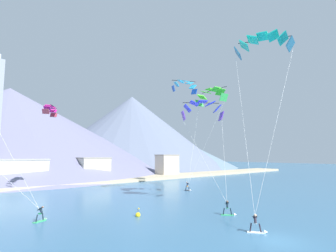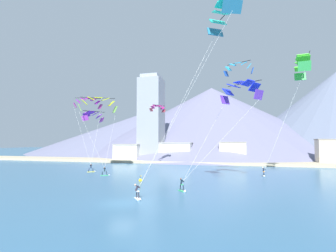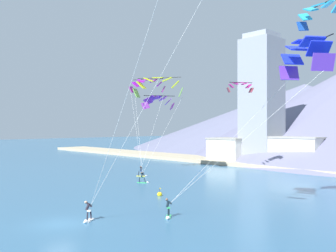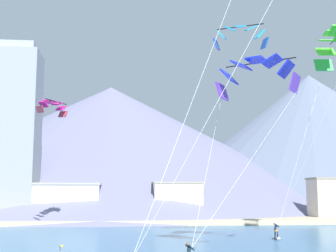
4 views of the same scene
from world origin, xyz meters
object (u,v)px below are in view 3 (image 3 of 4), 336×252
parafoil_kite_distant_high_outer (320,12)px  parafoil_kite_distant_low_drift (240,86)px  parafoil_kite_far_left (147,84)px  parafoil_kite_distant_mid_solo (158,101)px  kitesurfer_mid_center (144,180)px  kitesurfer_near_lead (168,212)px  kitesurfer_near_trail (88,215)px  kitesurfer_far_left (142,173)px  parafoil_kite_near_lead (304,54)px  race_marker_buoy (160,194)px  parafoil_kite_mid_center (158,85)px

parafoil_kite_distant_high_outer → parafoil_kite_distant_low_drift: bearing=146.2°
parafoil_kite_far_left → parafoil_kite_distant_mid_solo: parafoil_kite_far_left is taller
kitesurfer_mid_center → parafoil_kite_distant_high_outer: bearing=7.3°
kitesurfer_near_lead → kitesurfer_near_trail: kitesurfer_near_trail is taller
parafoil_kite_distant_mid_solo → parafoil_kite_distant_low_drift: bearing=15.0°
parafoil_kite_distant_low_drift → parafoil_kite_distant_mid_solo: size_ratio=0.63×
parafoil_kite_distant_mid_solo → kitesurfer_mid_center: bearing=-49.0°
parafoil_kite_distant_mid_solo → kitesurfer_near_trail: bearing=-50.6°
kitesurfer_near_trail → kitesurfer_far_left: kitesurfer_near_trail is taller
parafoil_kite_near_lead → parafoil_kite_distant_mid_solo: bearing=160.0°
parafoil_kite_distant_high_outer → parafoil_kite_near_lead: bearing=-85.6°
parafoil_kite_near_lead → race_marker_buoy: parafoil_kite_near_lead is taller
kitesurfer_near_trail → parafoil_kite_distant_low_drift: 35.95m
kitesurfer_near_lead → kitesurfer_far_left: bearing=145.7°
kitesurfer_near_trail → kitesurfer_mid_center: size_ratio=1.01×
kitesurfer_near_lead → kitesurfer_far_left: 26.89m
kitesurfer_mid_center → parafoil_kite_distant_mid_solo: bearing=131.0°
parafoil_kite_distant_mid_solo → race_marker_buoy: parafoil_kite_distant_mid_solo is taller
parafoil_kite_mid_center → parafoil_kite_distant_mid_solo: parafoil_kite_mid_center is taller
kitesurfer_near_trail → parafoil_kite_distant_high_outer: (10.50, 19.64, 18.53)m
parafoil_kite_far_left → kitesurfer_mid_center: bearing=-42.1°
kitesurfer_mid_center → parafoil_kite_distant_mid_solo: parafoil_kite_distant_mid_solo is taller
kitesurfer_far_left → kitesurfer_mid_center: bearing=-37.6°
kitesurfer_mid_center → parafoil_kite_far_left: (-9.47, 8.56, 14.63)m
kitesurfer_near_lead → kitesurfer_far_left: size_ratio=1.00×
kitesurfer_mid_center → parafoil_kite_mid_center: parafoil_kite_mid_center is taller
kitesurfer_near_lead → parafoil_kite_distant_high_outer: 24.22m
kitesurfer_near_trail → parafoil_kite_mid_center: (-20.31, 25.71, 14.38)m
kitesurfer_near_trail → parafoil_kite_near_lead: size_ratio=0.12×
parafoil_kite_distant_mid_solo → race_marker_buoy: bearing=-41.1°
kitesurfer_near_lead → parafoil_kite_far_left: (-26.20, 19.50, 14.60)m
kitesurfer_mid_center → parafoil_kite_distant_mid_solo: 19.44m
parafoil_kite_near_lead → parafoil_kite_distant_mid_solo: 36.16m
parafoil_kite_near_lead → parafoil_kite_distant_high_outer: 6.03m
kitesurfer_near_lead → parafoil_kite_mid_center: bearing=140.1°
kitesurfer_mid_center → parafoil_kite_near_lead: (23.86, -0.76, 13.90)m
kitesurfer_mid_center → race_marker_buoy: size_ratio=1.67×
parafoil_kite_distant_high_outer → race_marker_buoy: bearing=-152.6°
parafoil_kite_distant_high_outer → race_marker_buoy: parafoil_kite_distant_high_outer is taller
kitesurfer_far_left → parafoil_kite_far_left: bearing=132.6°
kitesurfer_far_left → parafoil_kite_mid_center: 15.29m
kitesurfer_near_trail → parafoil_kite_distant_mid_solo: bearing=129.4°
kitesurfer_far_left → parafoil_kite_far_left: parafoil_kite_far_left is taller
kitesurfer_mid_center → race_marker_buoy: (8.62, -4.71, -0.30)m
parafoil_kite_mid_center → parafoil_kite_distant_low_drift: bearing=28.2°
parafoil_kite_mid_center → parafoil_kite_distant_high_outer: size_ratio=2.93×
parafoil_kite_distant_low_drift → race_marker_buoy: bearing=-79.5°
parafoil_kite_distant_mid_solo → kitesurfer_near_lead: bearing=-40.1°
kitesurfer_far_left → race_marker_buoy: kitesurfer_far_left is taller
parafoil_kite_distant_mid_solo → race_marker_buoy: size_ratio=6.33×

